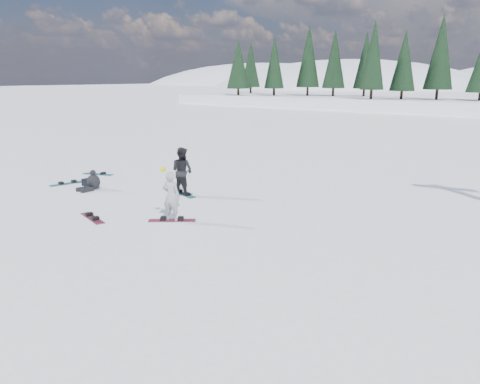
# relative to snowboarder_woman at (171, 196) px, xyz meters

# --- Properties ---
(ground) EXTENTS (420.00, 420.00, 0.00)m
(ground) POSITION_rel_snowboarder_woman_xyz_m (-2.07, 0.42, -0.82)
(ground) COLOR white
(ground) RESTS_ON ground
(snowboarder_woman) EXTENTS (0.68, 0.55, 1.76)m
(snowboarder_woman) POSITION_rel_snowboarder_woman_xyz_m (0.00, 0.00, 0.00)
(snowboarder_woman) COLOR #A3A2A8
(snowboarder_woman) RESTS_ON ground
(snowboarder_man) EXTENTS (0.93, 0.74, 1.86)m
(snowboarder_man) POSITION_rel_snowboarder_woman_xyz_m (-2.13, 2.71, 0.11)
(snowboarder_man) COLOR black
(snowboarder_man) RESTS_ON ground
(seated_rider) EXTENTS (0.65, 1.00, 0.81)m
(seated_rider) POSITION_rel_snowboarder_woman_xyz_m (-5.62, 1.09, -0.51)
(seated_rider) COLOR black
(seated_rider) RESTS_ON ground
(gear_bag) EXTENTS (0.45, 0.30, 0.30)m
(gear_bag) POSITION_rel_snowboarder_woman_xyz_m (-6.32, 1.34, -0.67)
(gear_bag) COLOR black
(gear_bag) RESTS_ON ground
(snowboard_woman) EXTENTS (1.35, 1.15, 0.03)m
(snowboard_woman) POSITION_rel_snowboarder_woman_xyz_m (0.00, 0.00, -0.81)
(snowboard_woman) COLOR #9D2243
(snowboard_woman) RESTS_ON ground
(snowboard_man) EXTENTS (1.52, 0.66, 0.03)m
(snowboard_man) POSITION_rel_snowboarder_woman_xyz_m (-2.13, 2.71, -0.81)
(snowboard_man) COLOR #166779
(snowboard_man) RESTS_ON ground
(snowboard_loose_a) EXTENTS (0.60, 1.53, 0.03)m
(snowboard_loose_a) POSITION_rel_snowboarder_woman_xyz_m (-7.35, 1.05, -0.81)
(snowboard_loose_a) COLOR #186C85
(snowboard_loose_a) RESTS_ON ground
(snowboard_loose_b) EXTENTS (1.52, 0.68, 0.03)m
(snowboard_loose_b) POSITION_rel_snowboarder_woman_xyz_m (-2.24, -1.39, -0.81)
(snowboard_loose_b) COLOR maroon
(snowboard_loose_b) RESTS_ON ground
(snowboard_loose_c) EXTENTS (1.50, 0.79, 0.03)m
(snowboard_loose_c) POSITION_rel_snowboarder_woman_xyz_m (-7.96, 3.05, -0.81)
(snowboard_loose_c) COLOR #1A6891
(snowboard_loose_c) RESTS_ON ground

